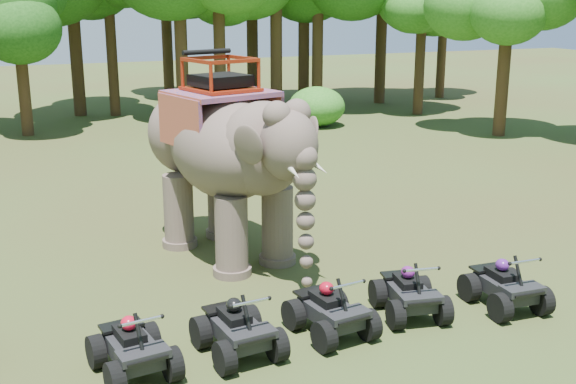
# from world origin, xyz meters

# --- Properties ---
(ground) EXTENTS (110.00, 110.00, 0.00)m
(ground) POSITION_xyz_m (0.00, 0.00, 0.00)
(ground) COLOR #47381E
(ground) RESTS_ON ground
(elephant) EXTENTS (3.84, 6.05, 4.70)m
(elephant) POSITION_xyz_m (-0.82, 3.02, 2.35)
(elephant) COLOR brown
(elephant) RESTS_ON ground
(atv_0) EXTENTS (1.37, 1.73, 1.17)m
(atv_0) POSITION_xyz_m (-3.88, -1.76, 0.58)
(atv_0) COLOR black
(atv_0) RESTS_ON ground
(atv_1) EXTENTS (1.34, 1.73, 1.19)m
(atv_1) POSITION_xyz_m (-2.11, -1.76, 0.60)
(atv_1) COLOR black
(atv_1) RESTS_ON ground
(atv_2) EXTENTS (1.37, 1.74, 1.18)m
(atv_2) POSITION_xyz_m (-0.34, -1.68, 0.59)
(atv_2) COLOR black
(atv_2) RESTS_ON ground
(atv_3) EXTENTS (1.39, 1.74, 1.16)m
(atv_3) POSITION_xyz_m (1.40, -1.51, 0.58)
(atv_3) COLOR black
(atv_3) RESTS_ON ground
(atv_4) EXTENTS (1.22, 1.63, 1.18)m
(atv_4) POSITION_xyz_m (3.32, -1.90, 0.59)
(atv_4) COLOR black
(atv_4) RESTS_ON ground
(tree_0) EXTENTS (5.17, 5.17, 7.38)m
(tree_0) POSITION_xyz_m (0.00, 24.67, 3.69)
(tree_0) COLOR #195114
(tree_0) RESTS_ON ground
(tree_1) EXTENTS (6.10, 6.10, 8.72)m
(tree_1) POSITION_xyz_m (4.54, 21.15, 4.36)
(tree_1) COLOR #195114
(tree_1) RESTS_ON ground
(tree_2) EXTENTS (6.21, 6.21, 8.87)m
(tree_2) POSITION_xyz_m (9.97, 21.86, 4.44)
(tree_2) COLOR #195114
(tree_2) RESTS_ON ground
(tree_3) EXTENTS (4.75, 4.75, 6.78)m
(tree_3) POSITION_xyz_m (14.48, 19.26, 3.39)
(tree_3) COLOR #195114
(tree_3) RESTS_ON ground
(tree_4) EXTENTS (5.55, 5.55, 7.93)m
(tree_4) POSITION_xyz_m (14.65, 12.91, 3.97)
(tree_4) COLOR #195114
(tree_4) RESTS_ON ground
(tree_26) EXTENTS (4.74, 4.74, 6.78)m
(tree_26) POSITION_xyz_m (-4.41, 20.62, 3.39)
(tree_26) COLOR #195114
(tree_26) RESTS_ON ground
(tree_27) EXTENTS (5.21, 5.21, 7.44)m
(tree_27) POSITION_xyz_m (19.06, 24.18, 3.72)
(tree_27) COLOR #195114
(tree_27) RESTS_ON ground
(tree_28) EXTENTS (6.75, 6.75, 9.64)m
(tree_28) POSITION_xyz_m (2.73, 21.35, 4.82)
(tree_28) COLOR #195114
(tree_28) RESTS_ON ground
(tree_29) EXTENTS (7.17, 7.17, 10.25)m
(tree_29) POSITION_xyz_m (3.99, 29.92, 5.12)
(tree_29) COLOR #195114
(tree_29) RESTS_ON ground
(tree_32) EXTENTS (7.17, 7.17, 10.25)m
(tree_32) POSITION_xyz_m (14.64, 23.59, 5.12)
(tree_32) COLOR #195114
(tree_32) RESTS_ON ground
(tree_33) EXTENTS (6.75, 6.75, 9.65)m
(tree_33) POSITION_xyz_m (9.80, 23.24, 4.82)
(tree_33) COLOR #195114
(tree_33) RESTS_ON ground
(tree_34) EXTENTS (7.53, 7.53, 10.76)m
(tree_34) POSITION_xyz_m (7.99, 26.30, 5.38)
(tree_34) COLOR #195114
(tree_34) RESTS_ON ground
(tree_35) EXTENTS (7.34, 7.34, 10.49)m
(tree_35) POSITION_xyz_m (-1.65, 25.35, 5.25)
(tree_35) COLOR #195114
(tree_35) RESTS_ON ground
(tree_37) EXTENTS (7.04, 7.04, 10.06)m
(tree_37) POSITION_xyz_m (7.73, 21.94, 5.03)
(tree_37) COLOR #195114
(tree_37) RESTS_ON ground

